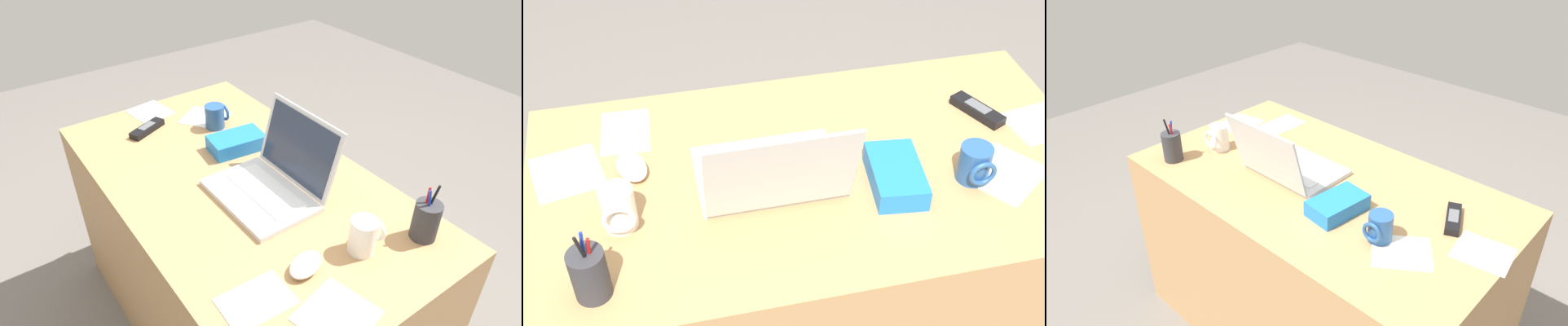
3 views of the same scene
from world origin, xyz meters
The scene contains 12 objects.
desk centered at (0.00, 0.00, 0.37)m, with size 1.36×0.76×0.74m, color tan.
laptop centered at (0.12, 0.05, 0.79)m, with size 0.34×0.30×0.24m.
computer_mouse centered at (0.43, -0.08, 0.76)m, with size 0.07×0.11×0.04m, color white.
coffee_mug_white centered at (-0.34, 0.12, 0.79)m, with size 0.07×0.09×0.09m.
coffee_mug_tall centered at (0.46, 0.09, 0.79)m, with size 0.07×0.09×0.10m.
cordless_phone centered at (-0.46, -0.11, 0.76)m, with size 0.10×0.16×0.03m.
pen_holder centered at (0.52, 0.27, 0.80)m, with size 0.07×0.07×0.17m.
snack_bag centered at (-0.16, 0.10, 0.77)m, with size 0.11×0.19×0.05m, color blue.
paper_note_near_laptop centered at (-0.60, -0.04, 0.74)m, with size 0.16×0.14×0.00m, color white.
paper_note_left centered at (0.58, -0.11, 0.74)m, with size 0.16×0.17×0.00m, color white.
paper_note_right centered at (0.44, -0.24, 0.74)m, with size 0.12×0.17×0.00m, color white.
paper_note_front centered at (-0.43, 0.12, 0.74)m, with size 0.17×0.15×0.00m, color white.
Camera 2 is at (0.35, 1.19, 1.82)m, focal length 47.34 mm.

